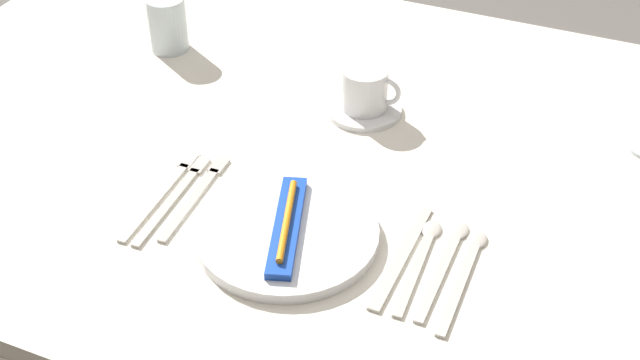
# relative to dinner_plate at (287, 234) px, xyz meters

# --- Properties ---
(dining_table) EXTENTS (1.80, 1.11, 0.74)m
(dining_table) POSITION_rel_dinner_plate_xyz_m (0.04, 0.23, -0.09)
(dining_table) COLOR silver
(dining_table) RESTS_ON ground
(dinner_plate) EXTENTS (0.26, 0.26, 0.02)m
(dinner_plate) POSITION_rel_dinner_plate_xyz_m (0.00, 0.00, 0.00)
(dinner_plate) COLOR white
(dinner_plate) RESTS_ON dining_table
(toothbrush_package) EXTENTS (0.10, 0.21, 0.02)m
(toothbrush_package) POSITION_rel_dinner_plate_xyz_m (0.00, 0.00, 0.02)
(toothbrush_package) COLOR blue
(toothbrush_package) RESTS_ON dinner_plate
(fork_outer) EXTENTS (0.03, 0.21, 0.00)m
(fork_outer) POSITION_rel_dinner_plate_xyz_m (-0.17, 0.04, -0.01)
(fork_outer) COLOR beige
(fork_outer) RESTS_ON dining_table
(fork_inner) EXTENTS (0.03, 0.22, 0.00)m
(fork_inner) POSITION_rel_dinner_plate_xyz_m (-0.20, 0.02, -0.01)
(fork_inner) COLOR beige
(fork_inner) RESTS_ON dining_table
(fork_salad) EXTENTS (0.03, 0.23, 0.00)m
(fork_salad) POSITION_rel_dinner_plate_xyz_m (-0.22, 0.02, -0.01)
(fork_salad) COLOR beige
(fork_salad) RESTS_ON dining_table
(dinner_knife) EXTENTS (0.02, 0.23, 0.00)m
(dinner_knife) POSITION_rel_dinner_plate_xyz_m (0.16, 0.02, -0.01)
(dinner_knife) COLOR beige
(dinner_knife) RESTS_ON dining_table
(spoon_soup) EXTENTS (0.03, 0.20, 0.01)m
(spoon_soup) POSITION_rel_dinner_plate_xyz_m (0.19, 0.04, -0.01)
(spoon_soup) COLOR beige
(spoon_soup) RESTS_ON dining_table
(spoon_dessert) EXTENTS (0.03, 0.21, 0.01)m
(spoon_dessert) POSITION_rel_dinner_plate_xyz_m (0.22, 0.05, -0.01)
(spoon_dessert) COLOR beige
(spoon_dessert) RESTS_ON dining_table
(spoon_tea) EXTENTS (0.03, 0.22, 0.01)m
(spoon_tea) POSITION_rel_dinner_plate_xyz_m (0.25, 0.04, -0.01)
(spoon_tea) COLOR beige
(spoon_tea) RESTS_ON dining_table
(saucer_left) EXTENTS (0.13, 0.13, 0.01)m
(saucer_left) POSITION_rel_dinner_plate_xyz_m (-0.02, 0.35, -0.00)
(saucer_left) COLOR white
(saucer_left) RESTS_ON dining_table
(coffee_cup_left) EXTENTS (0.11, 0.08, 0.07)m
(coffee_cup_left) POSITION_rel_dinner_plate_xyz_m (-0.01, 0.35, 0.04)
(coffee_cup_left) COLOR white
(coffee_cup_left) RESTS_ON saucer_left
(drink_tumbler) EXTENTS (0.07, 0.07, 0.11)m
(drink_tumbler) POSITION_rel_dinner_plate_xyz_m (-0.44, 0.41, 0.04)
(drink_tumbler) COLOR silver
(drink_tumbler) RESTS_ON dining_table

